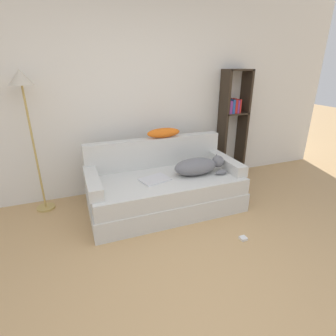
% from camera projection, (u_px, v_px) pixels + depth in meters
% --- Properties ---
extents(ground_plane, '(20.00, 20.00, 0.00)m').
position_uv_depth(ground_plane, '(213.00, 307.00, 2.04)').
color(ground_plane, tan).
extents(wall_back, '(6.80, 0.06, 2.70)m').
position_uv_depth(wall_back, '(132.00, 96.00, 3.58)').
color(wall_back, silver).
rests_on(wall_back, ground_plane).
extents(couch, '(1.91, 0.95, 0.45)m').
position_uv_depth(couch, '(165.00, 193.00, 3.37)').
color(couch, silver).
rests_on(couch, ground_plane).
extents(couch_backrest, '(1.87, 0.15, 0.39)m').
position_uv_depth(couch_backrest, '(155.00, 152.00, 3.56)').
color(couch_backrest, silver).
rests_on(couch_backrest, couch).
extents(couch_arm_left, '(0.15, 0.76, 0.14)m').
position_uv_depth(couch_arm_left, '(93.00, 182.00, 2.96)').
color(couch_arm_left, silver).
rests_on(couch_arm_left, couch).
extents(couch_arm_right, '(0.15, 0.76, 0.14)m').
position_uv_depth(couch_arm_right, '(226.00, 163.00, 3.55)').
color(couch_arm_right, silver).
rests_on(couch_arm_right, couch).
extents(dog, '(0.68, 0.32, 0.22)m').
position_uv_depth(dog, '(198.00, 166.00, 3.32)').
color(dog, slate).
rests_on(dog, couch).
extents(laptop, '(0.40, 0.33, 0.02)m').
position_uv_depth(laptop, '(155.00, 179.00, 3.18)').
color(laptop, silver).
rests_on(laptop, couch).
extents(throw_pillow, '(0.46, 0.15, 0.13)m').
position_uv_depth(throw_pillow, '(164.00, 133.00, 3.50)').
color(throw_pillow, orange).
rests_on(throw_pillow, couch_backrest).
extents(bookshelf, '(0.41, 0.26, 1.69)m').
position_uv_depth(bookshelf, '(233.00, 119.00, 4.09)').
color(bookshelf, '#2D2319').
rests_on(bookshelf, ground_plane).
extents(floor_lamp, '(0.26, 0.26, 1.71)m').
position_uv_depth(floor_lamp, '(24.00, 97.00, 2.91)').
color(floor_lamp, tan).
rests_on(floor_lamp, ground_plane).
extents(power_adapter, '(0.07, 0.07, 0.03)m').
position_uv_depth(power_adapter, '(243.00, 238.00, 2.82)').
color(power_adapter, silver).
rests_on(power_adapter, ground_plane).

